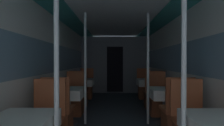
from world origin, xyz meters
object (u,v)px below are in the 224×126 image
at_px(chair_left_far_2, 86,89).
at_px(support_pole_right_1, 148,68).
at_px(dining_table_right_2, 148,83).
at_px(support_pole_right_0, 184,76).
at_px(chair_right_near_1, 176,118).
at_px(dining_table_left_1, 68,95).
at_px(support_pole_left_1, 85,68).
at_px(dining_table_right_1, 165,95).
at_px(chair_right_far_1, 158,102).
at_px(chair_right_near_2, 152,97).
at_px(dining_table_left_2, 83,83).
at_px(chair_left_near_2, 79,97).
at_px(chair_left_near_1, 59,118).
at_px(chair_right_far_2, 144,89).
at_px(support_pole_left_0, 57,76).
at_px(chair_left_far_1, 74,102).

xyz_separation_m(chair_left_far_2, support_pole_right_1, (1.63, -2.39, 0.82)).
distance_m(chair_left_far_2, dining_table_right_2, 2.09).
height_order(support_pole_right_1, dining_table_right_2, support_pole_right_1).
relative_size(support_pole_right_0, chair_right_near_1, 2.21).
xyz_separation_m(dining_table_left_1, dining_table_right_2, (1.98, 1.79, 0.00)).
height_order(support_pole_left_1, chair_left_far_2, support_pole_left_1).
height_order(support_pole_right_0, chair_right_near_1, support_pole_right_0).
relative_size(dining_table_right_1, chair_right_far_1, 0.71).
distance_m(dining_table_right_2, chair_right_near_2, 0.66).
relative_size(dining_table_left_2, chair_left_far_2, 0.71).
relative_size(chair_left_far_2, dining_table_right_1, 1.41).
bearing_deg(dining_table_right_1, chair_left_near_2, 148.98).
bearing_deg(support_pole_right_1, chair_left_near_1, -159.82).
distance_m(chair_left_near_1, dining_table_left_2, 2.40).
distance_m(chair_left_near_1, chair_right_far_2, 3.58).
xyz_separation_m(support_pole_left_0, chair_left_near_1, (-0.35, 1.19, -0.82)).
height_order(dining_table_left_1, chair_right_far_1, chair_right_far_1).
bearing_deg(chair_right_far_2, chair_left_near_1, 56.44).
height_order(chair_left_far_1, chair_right_near_1, same).
bearing_deg(chair_right_near_1, chair_left_near_1, 180.00).
distance_m(chair_right_far_1, chair_right_far_2, 1.79).
height_order(chair_left_far_2, chair_right_near_2, same).
distance_m(dining_table_left_1, dining_table_left_2, 1.79).
height_order(chair_right_near_1, chair_right_far_2, same).
distance_m(chair_left_far_1, chair_left_near_2, 0.59).
height_order(chair_left_far_1, dining_table_left_2, chair_left_far_1).
xyz_separation_m(support_pole_left_0, dining_table_left_2, (-0.35, 3.58, -0.53)).
bearing_deg(chair_left_far_2, support_pole_left_1, 98.42).
distance_m(dining_table_right_1, chair_right_far_2, 2.40).
bearing_deg(chair_left_near_2, dining_table_right_1, -31.02).
relative_size(support_pole_left_0, dining_table_left_2, 3.13).
xyz_separation_m(chair_left_far_1, dining_table_left_2, (-0.00, 1.19, 0.28)).
bearing_deg(dining_table_right_2, support_pole_left_1, -132.29).
distance_m(chair_left_far_1, dining_table_right_2, 2.33).
height_order(chair_left_near_2, chair_right_far_2, same).
distance_m(dining_table_left_1, dining_table_right_1, 1.98).
xyz_separation_m(dining_table_left_1, dining_table_right_1, (1.98, 0.00, 0.00)).
height_order(support_pole_left_0, chair_left_far_1, support_pole_left_0).
relative_size(chair_left_far_2, chair_right_near_1, 1.00).
height_order(chair_left_near_1, dining_table_left_2, chair_left_near_1).
relative_size(chair_right_near_1, chair_right_near_2, 1.00).
height_order(chair_right_near_1, support_pole_right_1, support_pole_right_1).
relative_size(support_pole_left_0, chair_right_near_1, 2.21).
bearing_deg(support_pole_right_0, support_pole_right_1, 90.00).
bearing_deg(dining_table_left_1, chair_right_far_1, 16.80).
bearing_deg(chair_left_far_2, support_pole_left_0, 94.84).
relative_size(dining_table_left_1, chair_right_near_2, 0.71).
height_order(dining_table_right_1, chair_right_near_1, chair_right_near_1).
bearing_deg(support_pole_left_1, chair_right_near_2, 36.20).
relative_size(chair_right_far_1, chair_right_near_2, 1.00).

